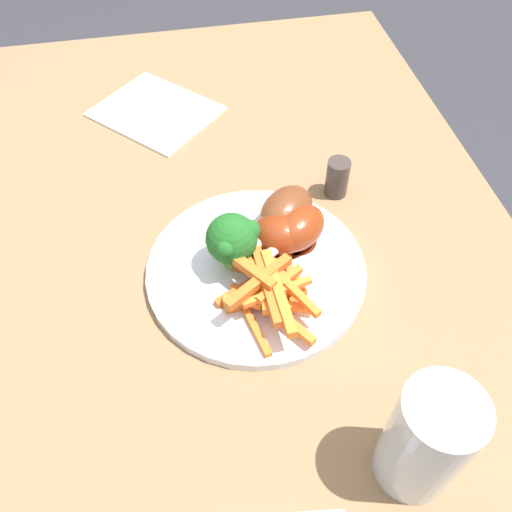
{
  "coord_description": "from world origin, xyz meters",
  "views": [
    {
      "loc": [
        -0.46,
        0.05,
        1.22
      ],
      "look_at": [
        -0.08,
        -0.03,
        0.74
      ],
      "focal_mm": 37.92,
      "sensor_mm": 36.0,
      "label": 1
    }
  ],
  "objects_px": {
    "dining_table": "(228,281)",
    "chicken_drumstick_extra": "(296,230)",
    "chicken_drumstick_far": "(284,213)",
    "pepper_shaker": "(337,178)",
    "dinner_plate": "(256,270)",
    "carrot_fries_pile": "(267,287)",
    "broccoli_floret_front": "(231,239)",
    "chicken_drumstick_near": "(279,233)",
    "water_glass": "(426,440)"
  },
  "relations": [
    {
      "from": "chicken_drumstick_near",
      "to": "water_glass",
      "type": "height_order",
      "value": "water_glass"
    },
    {
      "from": "dinner_plate",
      "to": "pepper_shaker",
      "type": "relative_size",
      "value": 4.83
    },
    {
      "from": "water_glass",
      "to": "pepper_shaker",
      "type": "height_order",
      "value": "water_glass"
    },
    {
      "from": "broccoli_floret_front",
      "to": "carrot_fries_pile",
      "type": "distance_m",
      "value": 0.07
    },
    {
      "from": "dinner_plate",
      "to": "chicken_drumstick_far",
      "type": "bearing_deg",
      "value": -39.83
    },
    {
      "from": "broccoli_floret_front",
      "to": "pepper_shaker",
      "type": "relative_size",
      "value": 1.39
    },
    {
      "from": "chicken_drumstick_extra",
      "to": "chicken_drumstick_near",
      "type": "bearing_deg",
      "value": 86.78
    },
    {
      "from": "chicken_drumstick_extra",
      "to": "pepper_shaker",
      "type": "relative_size",
      "value": 2.19
    },
    {
      "from": "chicken_drumstick_near",
      "to": "dinner_plate",
      "type": "bearing_deg",
      "value": 130.87
    },
    {
      "from": "chicken_drumstick_far",
      "to": "water_glass",
      "type": "bearing_deg",
      "value": -170.53
    },
    {
      "from": "chicken_drumstick_extra",
      "to": "carrot_fries_pile",
      "type": "bearing_deg",
      "value": 145.47
    },
    {
      "from": "dining_table",
      "to": "chicken_drumstick_extra",
      "type": "xyz_separation_m",
      "value": [
        -0.05,
        -0.08,
        0.15
      ]
    },
    {
      "from": "carrot_fries_pile",
      "to": "chicken_drumstick_far",
      "type": "distance_m",
      "value": 0.11
    },
    {
      "from": "carrot_fries_pile",
      "to": "pepper_shaker",
      "type": "distance_m",
      "value": 0.2
    },
    {
      "from": "dinner_plate",
      "to": "chicken_drumstick_extra",
      "type": "xyz_separation_m",
      "value": [
        0.03,
        -0.05,
        0.03
      ]
    },
    {
      "from": "pepper_shaker",
      "to": "chicken_drumstick_near",
      "type": "bearing_deg",
      "value": 131.12
    },
    {
      "from": "broccoli_floret_front",
      "to": "chicken_drumstick_near",
      "type": "height_order",
      "value": "broccoli_floret_front"
    },
    {
      "from": "dining_table",
      "to": "chicken_drumstick_near",
      "type": "bearing_deg",
      "value": -131.42
    },
    {
      "from": "carrot_fries_pile",
      "to": "water_glass",
      "type": "distance_m",
      "value": 0.22
    },
    {
      "from": "chicken_drumstick_extra",
      "to": "pepper_shaker",
      "type": "distance_m",
      "value": 0.12
    },
    {
      "from": "carrot_fries_pile",
      "to": "chicken_drumstick_near",
      "type": "bearing_deg",
      "value": -21.92
    },
    {
      "from": "carrot_fries_pile",
      "to": "chicken_drumstick_far",
      "type": "bearing_deg",
      "value": -22.97
    },
    {
      "from": "chicken_drumstick_near",
      "to": "chicken_drumstick_far",
      "type": "bearing_deg",
      "value": -25.82
    },
    {
      "from": "dinner_plate",
      "to": "chicken_drumstick_near",
      "type": "distance_m",
      "value": 0.05
    },
    {
      "from": "dining_table",
      "to": "chicken_drumstick_extra",
      "type": "height_order",
      "value": "chicken_drumstick_extra"
    },
    {
      "from": "water_glass",
      "to": "pepper_shaker",
      "type": "relative_size",
      "value": 2.45
    },
    {
      "from": "broccoli_floret_front",
      "to": "pepper_shaker",
      "type": "height_order",
      "value": "broccoli_floret_front"
    },
    {
      "from": "chicken_drumstick_near",
      "to": "chicken_drumstick_extra",
      "type": "xyz_separation_m",
      "value": [
        -0.0,
        -0.02,
        0.0
      ]
    },
    {
      "from": "broccoli_floret_front",
      "to": "chicken_drumstick_near",
      "type": "distance_m",
      "value": 0.07
    },
    {
      "from": "carrot_fries_pile",
      "to": "chicken_drumstick_far",
      "type": "relative_size",
      "value": 1.22
    },
    {
      "from": "chicken_drumstick_extra",
      "to": "water_glass",
      "type": "relative_size",
      "value": 0.9
    },
    {
      "from": "chicken_drumstick_near",
      "to": "water_glass",
      "type": "xyz_separation_m",
      "value": [
        -0.27,
        -0.06,
        0.03
      ]
    },
    {
      "from": "pepper_shaker",
      "to": "dinner_plate",
      "type": "bearing_deg",
      "value": 131.06
    },
    {
      "from": "broccoli_floret_front",
      "to": "chicken_drumstick_extra",
      "type": "xyz_separation_m",
      "value": [
        0.02,
        -0.08,
        -0.02
      ]
    },
    {
      "from": "pepper_shaker",
      "to": "carrot_fries_pile",
      "type": "bearing_deg",
      "value": 141.32
    },
    {
      "from": "dining_table",
      "to": "chicken_drumstick_far",
      "type": "height_order",
      "value": "chicken_drumstick_far"
    },
    {
      "from": "broccoli_floret_front",
      "to": "chicken_drumstick_extra",
      "type": "relative_size",
      "value": 0.64
    },
    {
      "from": "dining_table",
      "to": "pepper_shaker",
      "type": "relative_size",
      "value": 18.88
    },
    {
      "from": "broccoli_floret_front",
      "to": "carrot_fries_pile",
      "type": "bearing_deg",
      "value": -151.94
    },
    {
      "from": "broccoli_floret_front",
      "to": "pepper_shaker",
      "type": "xyz_separation_m",
      "value": [
        0.1,
        -0.16,
        -0.03
      ]
    },
    {
      "from": "dinner_plate",
      "to": "chicken_drumstick_extra",
      "type": "distance_m",
      "value": 0.07
    },
    {
      "from": "dining_table",
      "to": "chicken_drumstick_far",
      "type": "xyz_separation_m",
      "value": [
        -0.03,
        -0.07,
        0.15
      ]
    },
    {
      "from": "broccoli_floret_front",
      "to": "pepper_shaker",
      "type": "distance_m",
      "value": 0.19
    },
    {
      "from": "dining_table",
      "to": "chicken_drumstick_extra",
      "type": "distance_m",
      "value": 0.18
    },
    {
      "from": "dining_table",
      "to": "pepper_shaker",
      "type": "xyz_separation_m",
      "value": [
        0.03,
        -0.16,
        0.14
      ]
    },
    {
      "from": "dining_table",
      "to": "chicken_drumstick_near",
      "type": "distance_m",
      "value": 0.17
    },
    {
      "from": "dinner_plate",
      "to": "broccoli_floret_front",
      "type": "relative_size",
      "value": 3.47
    },
    {
      "from": "dinner_plate",
      "to": "carrot_fries_pile",
      "type": "height_order",
      "value": "carrot_fries_pile"
    },
    {
      "from": "water_glass",
      "to": "pepper_shaker",
      "type": "xyz_separation_m",
      "value": [
        0.36,
        -0.03,
        -0.04
      ]
    },
    {
      "from": "chicken_drumstick_near",
      "to": "water_glass",
      "type": "distance_m",
      "value": 0.28
    }
  ]
}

